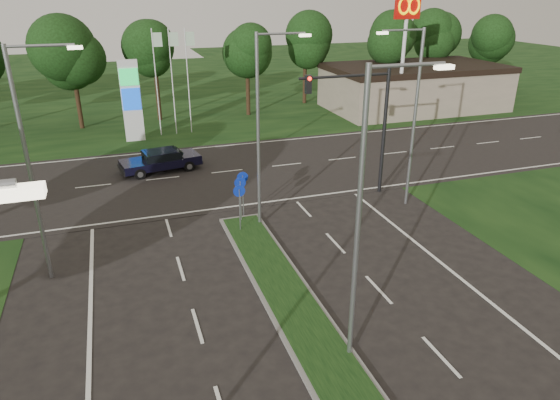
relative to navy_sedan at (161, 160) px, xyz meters
name	(u,v)px	position (x,y,z in m)	size (l,w,h in m)	color
verge_far	(159,87)	(2.90, 29.55, -0.71)	(160.00, 50.00, 0.02)	black
cross_road	(211,173)	(2.90, -1.45, -0.71)	(160.00, 12.00, 0.02)	black
commercial_building	(414,87)	(24.90, 10.55, 1.29)	(16.00, 9.00, 4.00)	gray
streetlight_median_near	(366,208)	(3.90, -19.45, 4.36)	(2.53, 0.22, 9.00)	gray
streetlight_median_far	(262,123)	(3.90, -9.45, 4.36)	(2.53, 0.22, 9.00)	gray
streetlight_left_far	(33,156)	(-5.40, -11.45, 4.36)	(2.53, 0.22, 9.00)	gray
streetlight_right_far	(412,110)	(11.70, -9.45, 4.36)	(2.53, 0.22, 9.00)	gray
traffic_signal	(364,112)	(10.09, -7.45, 3.94)	(5.10, 0.42, 7.00)	black
median_signs	(241,191)	(2.90, -9.05, 1.00)	(1.16, 1.76, 2.38)	gray
gas_pylon	(134,98)	(-0.88, 7.60, 2.48)	(5.80, 1.26, 8.00)	silver
mcdonalds_sign	(406,24)	(20.90, 6.52, 7.27)	(2.20, 0.47, 10.40)	silver
treeline_far	(171,37)	(3.00, 14.48, 6.12)	(6.00, 6.00, 9.90)	black
navy_sedan	(161,160)	(0.00, 0.00, 0.00)	(5.10, 2.76, 1.33)	black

